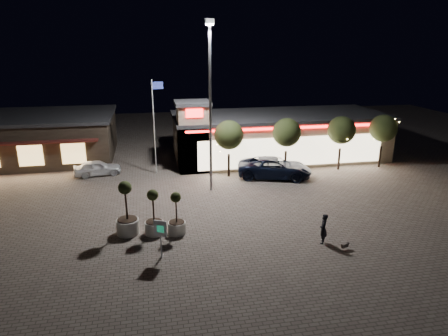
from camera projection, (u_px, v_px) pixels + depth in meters
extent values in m
plane|color=#685D54|center=(199.00, 240.00, 22.84)|extent=(90.00, 90.00, 0.00)
cube|color=tan|center=(278.00, 137.00, 39.05)|extent=(20.00, 8.00, 4.00)
cube|color=#262628|center=(279.00, 115.00, 38.40)|extent=(20.40, 8.40, 0.30)
cube|color=beige|center=(293.00, 152.00, 35.37)|extent=(17.00, 0.12, 2.60)
cube|color=#FF1414|center=(294.00, 128.00, 34.70)|extent=(19.00, 0.10, 0.18)
cube|color=tan|center=(193.00, 138.00, 34.67)|extent=(2.60, 2.60, 5.80)
cube|color=#262628|center=(192.00, 103.00, 33.75)|extent=(3.00, 3.00, 0.30)
cube|color=#FF1414|center=(194.00, 113.00, 32.68)|extent=(1.40, 0.10, 0.70)
cube|color=#382D23|center=(27.00, 139.00, 38.43)|extent=(16.00, 10.00, 4.00)
cube|color=#262628|center=(24.00, 116.00, 37.78)|extent=(16.40, 10.40, 0.30)
cube|color=#591E19|center=(8.00, 144.00, 33.13)|extent=(14.40, 0.80, 0.15)
cube|color=#FFCA72|center=(31.00, 156.00, 34.09)|extent=(2.00, 0.12, 1.80)
cube|color=#FFCA72|center=(74.00, 154.00, 34.73)|extent=(2.00, 0.12, 1.80)
cylinder|color=gray|center=(210.00, 112.00, 28.90)|extent=(0.20, 0.20, 12.00)
cube|color=gray|center=(209.00, 21.00, 27.04)|extent=(0.60, 0.40, 0.35)
cube|color=white|center=(209.00, 24.00, 27.10)|extent=(0.45, 0.30, 0.08)
cylinder|color=white|center=(154.00, 128.00, 33.45)|extent=(0.10, 0.10, 8.00)
cube|color=navy|center=(157.00, 85.00, 32.49)|extent=(0.90, 0.04, 0.60)
cylinder|color=#332319|center=(229.00, 165.00, 33.58)|extent=(0.20, 0.20, 1.92)
sphere|color=#2D3819|center=(229.00, 135.00, 32.80)|extent=(2.42, 2.42, 2.42)
cylinder|color=#332319|center=(285.00, 162.00, 34.49)|extent=(0.20, 0.20, 1.92)
sphere|color=#2D3819|center=(287.00, 132.00, 33.71)|extent=(2.42, 2.42, 2.42)
cylinder|color=#332319|center=(339.00, 159.00, 35.40)|extent=(0.20, 0.20, 1.92)
sphere|color=#2D3819|center=(342.00, 130.00, 34.62)|extent=(2.42, 2.42, 2.42)
cylinder|color=#332319|center=(380.00, 157.00, 36.13)|extent=(0.20, 0.20, 1.92)
sphere|color=#2D3819|center=(383.00, 128.00, 35.35)|extent=(2.42, 2.42, 2.42)
imported|color=black|center=(275.00, 168.00, 33.31)|extent=(6.68, 4.53, 1.70)
imported|color=silver|center=(97.00, 168.00, 33.90)|extent=(4.09, 2.19, 1.32)
imported|color=black|center=(323.00, 229.00, 22.30)|extent=(0.68, 0.76, 1.74)
cube|color=#59514C|center=(345.00, 246.00, 21.73)|extent=(0.43, 0.29, 0.21)
sphere|color=#59514C|center=(348.00, 243.00, 21.82)|extent=(0.19, 0.19, 0.19)
cylinder|color=silver|center=(128.00, 227.00, 23.54)|extent=(1.34, 1.34, 0.89)
cylinder|color=black|center=(127.00, 219.00, 23.40)|extent=(1.16, 1.16, 0.07)
cylinder|color=#332319|center=(126.00, 203.00, 23.09)|extent=(0.11, 0.11, 2.00)
sphere|color=#2D3819|center=(125.00, 188.00, 22.81)|extent=(0.78, 0.78, 0.78)
cylinder|color=silver|center=(154.00, 228.00, 23.55)|extent=(1.13, 1.13, 0.75)
cylinder|color=black|center=(154.00, 222.00, 23.43)|extent=(0.98, 0.98, 0.06)
cylinder|color=#332319|center=(153.00, 208.00, 23.17)|extent=(0.09, 0.09, 1.69)
sphere|color=#2D3819|center=(153.00, 195.00, 22.93)|extent=(0.66, 0.66, 0.66)
cylinder|color=silver|center=(177.00, 228.00, 23.60)|extent=(1.06, 1.06, 0.71)
cylinder|color=black|center=(177.00, 222.00, 23.49)|extent=(0.92, 0.92, 0.05)
cylinder|color=#332319|center=(176.00, 209.00, 23.24)|extent=(0.09, 0.09, 1.59)
sphere|color=#2D3819|center=(176.00, 197.00, 23.02)|extent=(0.62, 0.62, 0.62)
cylinder|color=gray|center=(161.00, 246.00, 20.87)|extent=(0.08, 0.08, 1.27)
cube|color=white|center=(160.00, 229.00, 20.57)|extent=(0.65, 0.35, 0.90)
cube|color=#199765|center=(160.00, 229.00, 20.53)|extent=(0.35, 0.17, 0.37)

